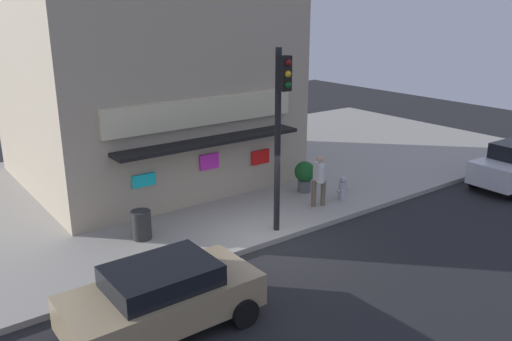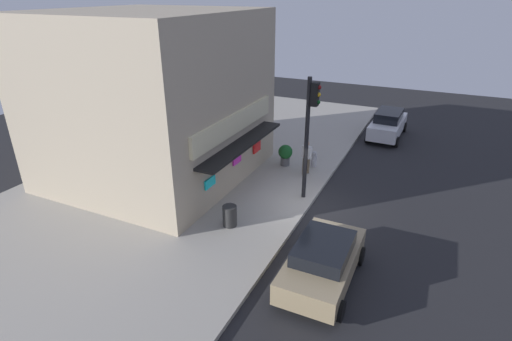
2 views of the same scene
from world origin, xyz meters
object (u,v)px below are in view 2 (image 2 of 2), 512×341
Objects in this scene: fire_hydrant at (314,159)px; potted_plant_by_doorway at (285,154)px; parked_car_white at (388,124)px; pedestrian at (307,156)px; traffic_light at (310,124)px; trash_can at (230,216)px; parked_car_tan at (323,261)px.

potted_plant_by_doorway reaches higher than fire_hydrant.
parked_car_white reaches higher than potted_plant_by_doorway.
pedestrian is at bearing 160.73° from parked_car_white.
trash_can is at bearing 150.88° from traffic_light.
traffic_light is at bearing -161.35° from pedestrian.
pedestrian reaches higher than potted_plant_by_doorway.
fire_hydrant is 0.20× the size of parked_car_tan.
traffic_light reaches higher than parked_car_tan.
trash_can is 0.48× the size of pedestrian.
parked_car_tan reaches higher than fire_hydrant.
parked_car_tan is (-7.33, -3.03, -0.35)m from pedestrian.
trash_can is (-3.50, 1.95, -3.00)m from traffic_light.
fire_hydrant is 0.19× the size of parked_car_white.
parked_car_tan is (-1.47, -4.18, 0.20)m from trash_can.
traffic_light is 6.34× the size of trash_can.
fire_hydrant is at bearing 12.02° from traffic_light.
traffic_light is 1.31× the size of parked_car_tan.
pedestrian reaches higher than fire_hydrant.
potted_plant_by_doorway is 0.27× the size of parked_car_tan.
fire_hydrant is 0.75× the size of potted_plant_by_doorway.
pedestrian reaches higher than trash_can.
parked_car_white is (15.23, 0.27, 0.09)m from parked_car_tan.
traffic_light is 3.50m from pedestrian.
pedestrian is at bearing 18.65° from traffic_light.
traffic_light is at bearing 169.18° from parked_car_white.
parked_car_tan is at bearing -109.38° from trash_can.
traffic_light is at bearing -144.02° from potted_plant_by_doorway.
parked_car_white is at bearing 1.00° from parked_car_tan.
pedestrian is at bearing 22.43° from parked_car_tan.
traffic_light is 4.59m from potted_plant_by_doorway.
parked_car_tan is (-4.97, -2.23, -2.80)m from traffic_light.
trash_can is at bearing 170.13° from fire_hydrant.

